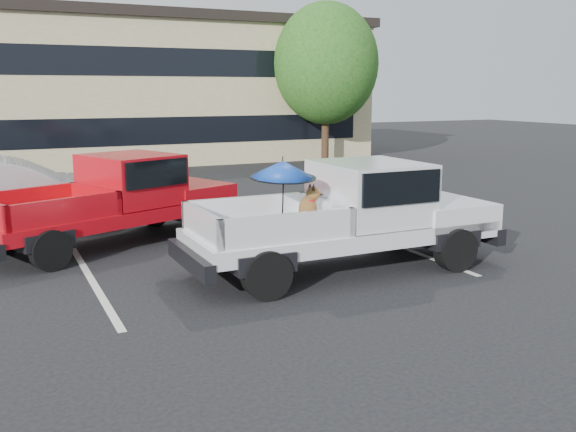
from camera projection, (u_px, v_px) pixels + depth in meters
name	position (u px, v px, depth m)	size (l,w,h in m)	color
ground	(309.00, 291.00, 10.08)	(90.00, 90.00, 0.00)	black
stripe_left	(93.00, 281.00, 10.59)	(0.12, 5.00, 0.01)	silver
stripe_right	(395.00, 245.00, 13.11)	(0.12, 5.00, 0.01)	silver
motel_building	(136.00, 88.00, 28.91)	(20.40, 8.40, 6.30)	tan
tree_right	(326.00, 64.00, 27.23)	(4.46, 4.46, 6.78)	#332114
tree_back	(200.00, 64.00, 33.02)	(4.68, 4.68, 7.11)	#332114
silver_pickup	(358.00, 210.00, 11.24)	(5.70, 2.14, 2.06)	black
red_pickup	(125.00, 195.00, 13.21)	(5.81, 3.83, 1.81)	black
silver_sedan	(9.00, 194.00, 14.38)	(1.74, 4.98, 1.64)	#AFB1B6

